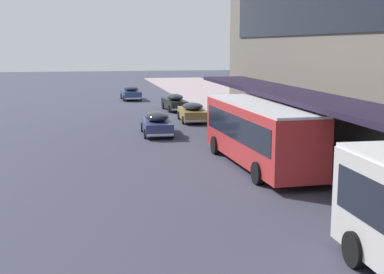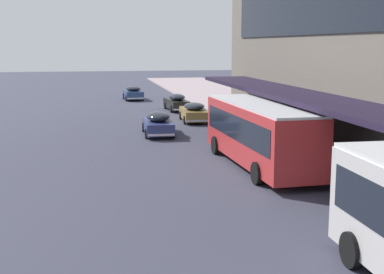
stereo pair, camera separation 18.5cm
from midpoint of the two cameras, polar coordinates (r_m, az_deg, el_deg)
name	(u,v)px [view 1 (the left image)]	position (r m, az deg, el deg)	size (l,w,h in m)	color
transit_bus_kerbside_front	(259,131)	(26.46, 6.96, 0.68)	(3.04, 10.46, 3.16)	#BB2C2D
sedan_second_near	(157,123)	(35.93, -3.93, 1.45)	(2.04, 4.81, 1.59)	navy
sedan_trailing_near	(131,93)	(59.21, -6.63, 4.68)	(2.11, 4.45, 1.52)	navy
sedan_oncoming_front	(175,102)	(49.28, -1.97, 3.73)	(1.94, 4.83, 1.55)	black
sedan_lead_near	(192,112)	(42.16, -0.08, 2.68)	(2.14, 4.84, 1.51)	olive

